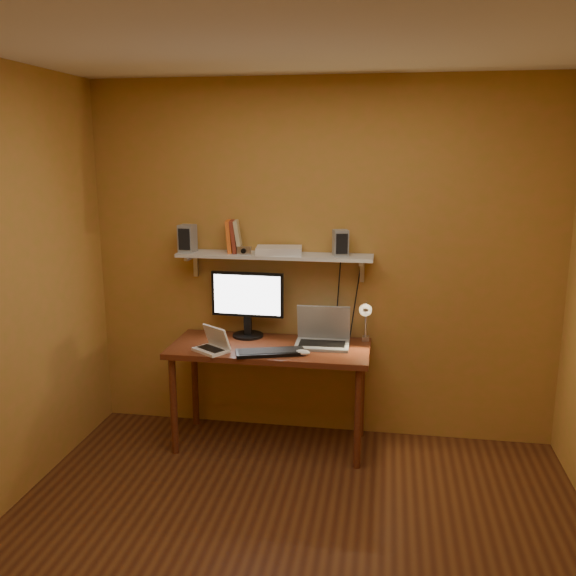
% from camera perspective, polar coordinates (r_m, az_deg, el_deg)
% --- Properties ---
extents(room, '(3.44, 3.24, 2.64)m').
position_cam_1_polar(room, '(2.89, -0.42, -3.18)').
color(room, '#593116').
rests_on(room, ground).
extents(desk, '(1.40, 0.60, 0.75)m').
position_cam_1_polar(desk, '(4.34, -1.70, -6.50)').
color(desk, brown).
rests_on(desk, ground).
extents(wall_shelf, '(1.40, 0.25, 0.21)m').
position_cam_1_polar(wall_shelf, '(4.35, -1.27, 3.01)').
color(wall_shelf, silver).
rests_on(wall_shelf, room).
extents(monitor, '(0.54, 0.23, 0.48)m').
position_cam_1_polar(monitor, '(4.46, -3.82, -1.20)').
color(monitor, black).
rests_on(monitor, desk).
extents(laptop, '(0.38, 0.28, 0.28)m').
position_cam_1_polar(laptop, '(4.33, 3.28, -4.36)').
color(laptop, gray).
rests_on(laptop, desk).
extents(netbook, '(0.28, 0.27, 0.17)m').
position_cam_1_polar(netbook, '(4.22, -6.99, -5.22)').
color(netbook, white).
rests_on(netbook, desk).
extents(keyboard, '(0.49, 0.29, 0.02)m').
position_cam_1_polar(keyboard, '(4.13, -1.67, -6.04)').
color(keyboard, black).
rests_on(keyboard, desk).
extents(mouse, '(0.11, 0.07, 0.04)m').
position_cam_1_polar(mouse, '(4.11, 1.37, -6.05)').
color(mouse, white).
rests_on(mouse, desk).
extents(desk_lamp, '(0.09, 0.23, 0.38)m').
position_cam_1_polar(desk_lamp, '(4.30, 7.28, -2.67)').
color(desk_lamp, silver).
rests_on(desk_lamp, desk).
extents(speaker_left, '(0.12, 0.12, 0.20)m').
position_cam_1_polar(speaker_left, '(4.48, -9.39, 4.62)').
color(speaker_left, gray).
rests_on(speaker_left, wall_shelf).
extents(speaker_right, '(0.12, 0.12, 0.18)m').
position_cam_1_polar(speaker_right, '(4.27, 4.93, 4.24)').
color(speaker_right, gray).
rests_on(speaker_right, wall_shelf).
extents(books, '(0.14, 0.16, 0.23)m').
position_cam_1_polar(books, '(4.40, -5.11, 4.82)').
color(books, orange).
rests_on(books, wall_shelf).
extents(shelf_camera, '(0.10, 0.04, 0.06)m').
position_cam_1_polar(shelf_camera, '(4.31, -4.14, 3.51)').
color(shelf_camera, silver).
rests_on(shelf_camera, wall_shelf).
extents(router, '(0.35, 0.25, 0.05)m').
position_cam_1_polar(router, '(4.32, -0.84, 3.54)').
color(router, white).
rests_on(router, wall_shelf).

